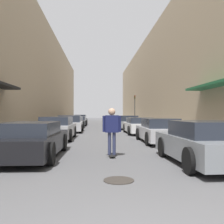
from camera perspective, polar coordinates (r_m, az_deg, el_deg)
name	(u,v)px	position (r m, az deg, el deg)	size (l,w,h in m)	color
ground	(101,129)	(24.01, -2.46, -3.97)	(119.71, 119.71, 0.00)	#515154
curb_strip_left	(60,126)	(29.73, -11.72, -3.14)	(1.80, 54.41, 0.12)	gray
curb_strip_right	(140,126)	(29.88, 6.32, -3.13)	(1.80, 54.41, 0.12)	gray
building_row_left	(35,78)	(30.51, -17.16, 7.37)	(4.90, 54.41, 11.21)	tan
building_row_right	(164,81)	(30.72, 11.69, 6.88)	(4.90, 54.41, 10.76)	tan
parked_car_left_0	(32,140)	(9.17, -17.82, -6.07)	(2.00, 4.78, 1.24)	black
parked_car_left_1	(57,128)	(15.08, -12.40, -3.65)	(1.95, 4.44, 1.34)	#B7B7BC
parked_car_left_2	(70,124)	(20.78, -9.59, -2.74)	(2.08, 4.09, 1.37)	#B7B7BC
parked_car_left_3	(74,123)	(25.61, -8.62, -2.39)	(1.92, 4.08, 1.23)	black
parked_car_left_4	(79,121)	(31.07, -7.55, -2.07)	(1.90, 4.41, 1.16)	#515459
parked_car_left_5	(81,119)	(36.45, -7.19, -1.70)	(1.86, 4.80, 1.33)	black
parked_car_right_0	(205,143)	(8.09, 20.42, -6.66)	(2.05, 4.16, 1.31)	gray
parked_car_right_1	(159,131)	(13.43, 10.67, -4.22)	(1.91, 4.48, 1.27)	#B7B7BC
parked_car_right_2	(139,126)	(18.86, 6.17, -3.13)	(2.01, 4.53, 1.22)	silver
parked_car_right_3	(128,123)	(24.67, 3.59, -2.41)	(2.07, 4.35, 1.32)	gray
parked_car_right_4	(122,121)	(30.24, 2.34, -2.05)	(2.02, 4.07, 1.27)	#515459
skateboarder	(112,127)	(8.84, -0.04, -3.40)	(0.66, 0.78, 1.72)	black
manhole_cover	(119,180)	(5.90, 1.55, -15.32)	(0.70, 0.70, 0.02)	#332D28
traffic_light	(135,107)	(32.50, 5.23, 1.26)	(0.16, 0.22, 3.76)	#2D2D2D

